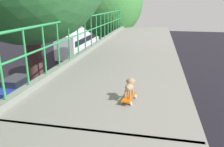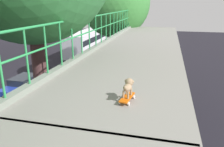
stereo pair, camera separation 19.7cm
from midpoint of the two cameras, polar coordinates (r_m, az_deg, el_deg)
The scene contains 6 objects.
car_white_fifth at distance 15.26m, azimuth -16.97°, elevation -7.92°, with size 1.79×4.23×1.49m.
car_blue_sixth at distance 19.74m, azimuth -21.42°, elevation -2.67°, with size 1.80×4.16×1.30m.
city_bus at distance 32.73m, azimuth -5.99°, elevation 8.26°, with size 2.73×11.47×3.20m.
roadside_tree_far at distance 18.55m, azimuth 1.11°, elevation 17.41°, with size 5.49×5.49×9.74m.
toy_skateboard at distance 4.24m, azimuth 5.22°, elevation -6.16°, with size 0.25×0.53×0.09m.
small_dog at distance 4.20m, azimuth 5.49°, elevation -3.07°, with size 0.20×0.38×0.33m.
Camera 2 is at (2.52, -1.23, 7.05)m, focal length 35.91 mm.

